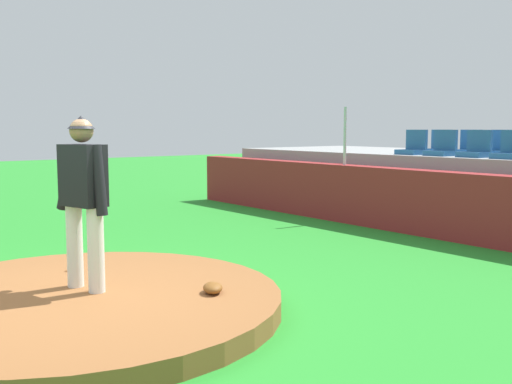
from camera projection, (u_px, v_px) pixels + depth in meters
ground_plane at (79, 313)px, 6.07m from camera, size 60.00×60.00×0.00m
pitchers_mound at (79, 304)px, 6.06m from camera, size 4.16×4.16×0.20m
pitcher at (83, 190)px, 6.12m from camera, size 0.80×0.38×1.82m
baseball at (70, 268)px, 7.02m from camera, size 0.07×0.07×0.07m
fielding_glove at (213, 288)px, 6.08m from camera, size 0.36×0.33×0.11m
brick_barrier at (456, 206)px, 9.99m from camera, size 14.81×0.40×1.16m
fence_post_left at (345, 136)px, 11.90m from camera, size 0.06×0.06×1.16m
stadium_chair_0 at (413, 147)px, 11.96m from camera, size 0.48×0.44×0.50m
stadium_chair_1 at (442, 148)px, 11.41m from camera, size 0.48×0.44×0.50m
stadium_chair_2 at (476, 149)px, 10.83m from camera, size 0.48×0.44×0.50m
stadium_chair_3 at (511, 150)px, 10.27m from camera, size 0.48×0.44×0.50m
stadium_chair_6 at (439, 146)px, 12.47m from camera, size 0.48×0.44×0.50m
stadium_chair_7 at (468, 147)px, 11.94m from camera, size 0.48×0.44×0.50m
stadium_chair_8 at (500, 148)px, 11.38m from camera, size 0.48×0.44×0.50m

